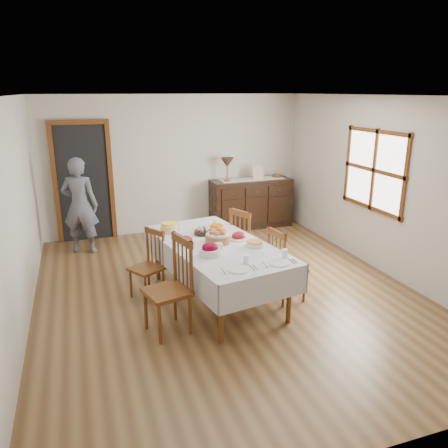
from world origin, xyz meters
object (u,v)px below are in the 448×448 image
object	(u,v)px
chair_left_near	(171,285)
chair_right_far	(246,242)
chair_left_far	(149,264)
table_lamp	(227,163)
person	(80,202)
chair_right_near	(284,265)
dining_table	(216,250)
sideboard	(251,203)

from	to	relation	value
chair_left_near	chair_right_far	distance (m)	1.82
chair_left_far	table_lamp	distance (m)	3.27
chair_left_near	person	distance (m)	3.16
chair_right_far	person	distance (m)	2.93
chair_right_near	dining_table	bearing A→B (deg)	59.84
chair_right_far	chair_left_far	bearing A→B (deg)	74.20
chair_left_far	person	xyz separation A→B (m)	(-0.79, 2.05, 0.41)
sideboard	chair_left_far	bearing A→B (deg)	-134.82
sideboard	person	world-z (taller)	person
table_lamp	chair_right_far	bearing A→B (deg)	-102.15
dining_table	sideboard	bearing A→B (deg)	50.06
person	chair_right_far	bearing A→B (deg)	159.40
chair_right_near	sideboard	bearing A→B (deg)	-23.55
dining_table	sideboard	distance (m)	3.32
chair_left_near	chair_right_near	bearing A→B (deg)	85.77
table_lamp	chair_right_near	bearing A→B (deg)	-95.84
dining_table	table_lamp	xyz separation A→B (m)	(1.14, 2.85, 0.63)
chair_left_far	table_lamp	xyz separation A→B (m)	(1.96, 2.47, 0.86)
chair_right_far	chair_right_near	bearing A→B (deg)	165.78
dining_table	chair_right_far	distance (m)	0.90
sideboard	chair_right_near	bearing A→B (deg)	-104.73
table_lamp	sideboard	bearing A→B (deg)	2.26
dining_table	chair_right_near	distance (m)	0.90
dining_table	person	distance (m)	2.92
chair_left_far	sideboard	size ratio (longest dim) A/B	0.56
sideboard	person	bearing A→B (deg)	-172.28
dining_table	chair_left_near	world-z (taller)	chair_left_near
chair_right_far	person	world-z (taller)	person
dining_table	chair_right_near	xyz separation A→B (m)	(0.82, -0.32, -0.19)
chair_left_near	chair_right_near	world-z (taller)	chair_left_near
sideboard	person	xyz separation A→B (m)	(-3.27, -0.44, 0.39)
chair_right_far	sideboard	xyz separation A→B (m)	(1.00, 2.27, -0.04)
chair_right_near	sideboard	world-z (taller)	chair_right_near
person	table_lamp	bearing A→B (deg)	-153.00
chair_right_far	table_lamp	size ratio (longest dim) A/B	2.25
chair_left_near	chair_right_near	distance (m)	1.57
dining_table	chair_right_near	size ratio (longest dim) A/B	2.48
chair_left_near	table_lamp	size ratio (longest dim) A/B	2.42
chair_right_near	table_lamp	xyz separation A→B (m)	(0.32, 3.17, 0.83)
chair_right_far	chair_left_near	bearing A→B (deg)	106.54
dining_table	chair_left_near	size ratio (longest dim) A/B	2.19
chair_left_near	table_lamp	xyz separation A→B (m)	(1.86, 3.44, 0.76)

